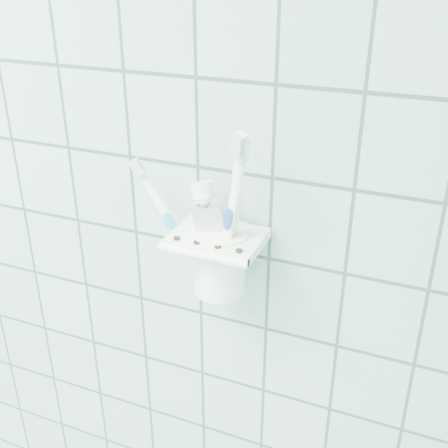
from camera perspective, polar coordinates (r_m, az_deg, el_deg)
name	(u,v)px	position (r m, az deg, el deg)	size (l,w,h in m)	color
holder_bracket	(218,240)	(0.70, -0.66, -1.60)	(0.11, 0.10, 0.03)	white
cup	(219,258)	(0.72, -0.46, -3.49)	(0.08, 0.08, 0.09)	white
toothbrush_pink	(205,219)	(0.69, -1.91, 0.53)	(0.09, 0.02, 0.18)	white
toothbrush_blue	(217,217)	(0.67, -0.69, 0.68)	(0.04, 0.02, 0.21)	white
toothbrush_orange	(228,203)	(0.69, 0.42, 2.19)	(0.04, 0.05, 0.22)	white
toothpaste_tube	(223,232)	(0.69, -0.15, -0.84)	(0.06, 0.04, 0.15)	silver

